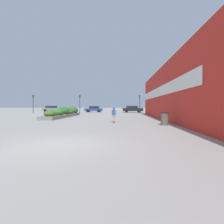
# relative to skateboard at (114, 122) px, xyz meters

# --- Properties ---
(ground_plane) EXTENTS (300.00, 300.00, 0.00)m
(ground_plane) POSITION_rel_skateboard_xyz_m (-1.60, -9.18, -0.07)
(ground_plane) COLOR gray
(building_wall_right) EXTENTS (0.67, 33.14, 5.73)m
(building_wall_right) POSITION_rel_skateboard_xyz_m (5.26, 0.17, 2.80)
(building_wall_right) COLOR red
(building_wall_right) RESTS_ON ground_plane
(planter_box) EXTENTS (1.75, 11.42, 1.40)m
(planter_box) POSITION_rel_skateboard_xyz_m (-7.17, 7.84, 0.48)
(planter_box) COLOR slate
(planter_box) RESTS_ON ground_plane
(skateboard) EXTENTS (0.27, 0.66, 0.09)m
(skateboard) POSITION_rel_skateboard_xyz_m (0.00, 0.00, 0.00)
(skateboard) COLOR navy
(skateboard) RESTS_ON ground_plane
(skateboarder) EXTENTS (1.21, 0.25, 1.30)m
(skateboarder) POSITION_rel_skateboard_xyz_m (-0.00, -0.00, 0.81)
(skateboarder) COLOR tan
(skateboarder) RESTS_ON skateboard
(trash_bin) EXTENTS (0.60, 0.60, 0.98)m
(trash_bin) POSITION_rel_skateboard_xyz_m (4.02, -1.91, 0.43)
(trash_bin) COLOR #514C47
(trash_bin) RESTS_ON ground_plane
(car_leftmost) EXTENTS (3.95, 1.87, 1.45)m
(car_leftmost) POSITION_rel_skateboard_xyz_m (14.89, 23.14, 0.69)
(car_leftmost) COLOR black
(car_leftmost) RESTS_ON ground_plane
(car_center_left) EXTENTS (4.25, 1.89, 1.46)m
(car_center_left) POSITION_rel_skateboard_xyz_m (-6.16, 26.69, 0.70)
(car_center_left) COLOR navy
(car_center_left) RESTS_ON ground_plane
(car_center_right) EXTENTS (4.60, 1.93, 1.54)m
(car_center_right) POSITION_rel_skateboard_xyz_m (3.12, 24.63, 0.75)
(car_center_right) COLOR black
(car_center_right) RESTS_ON ground_plane
(car_rightmost) EXTENTS (4.20, 2.05, 1.54)m
(car_rightmost) POSITION_rel_skateboard_xyz_m (-16.66, 26.74, 0.76)
(car_rightmost) COLOR slate
(car_rightmost) RESTS_ON ground_plane
(traffic_light_left) EXTENTS (0.28, 0.30, 3.74)m
(traffic_light_left) POSITION_rel_skateboard_xyz_m (-7.89, 19.59, 2.46)
(traffic_light_left) COLOR black
(traffic_light_left) RESTS_ON ground_plane
(traffic_light_right) EXTENTS (0.28, 0.30, 3.61)m
(traffic_light_right) POSITION_rel_skateboard_xyz_m (4.15, 18.83, 2.38)
(traffic_light_right) COLOR black
(traffic_light_right) RESTS_ON ground_plane
(traffic_light_far_left) EXTENTS (0.28, 0.30, 3.76)m
(traffic_light_far_left) POSITION_rel_skateboard_xyz_m (-17.66, 19.51, 2.47)
(traffic_light_far_left) COLOR black
(traffic_light_far_left) RESTS_ON ground_plane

